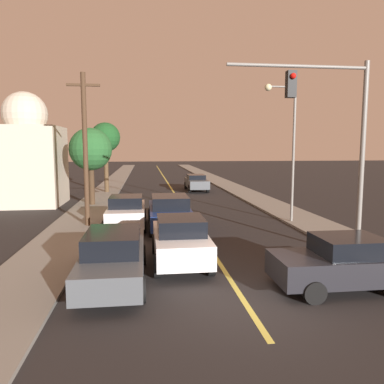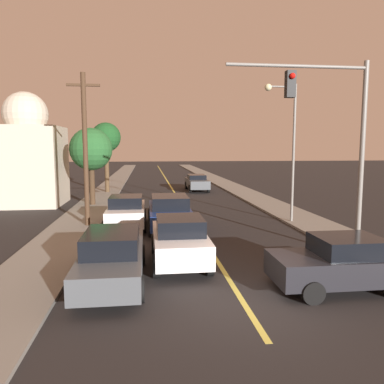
{
  "view_description": "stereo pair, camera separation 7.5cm",
  "coord_description": "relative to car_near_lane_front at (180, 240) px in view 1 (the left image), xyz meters",
  "views": [
    {
      "loc": [
        -2.53,
        -9.01,
        4.03
      ],
      "look_at": [
        0.0,
        11.16,
        1.6
      ],
      "focal_mm": 35.0,
      "sensor_mm": 36.0,
      "label": 1
    },
    {
      "loc": [
        -2.45,
        -9.01,
        4.03
      ],
      "look_at": [
        0.0,
        11.16,
        1.6
      ],
      "focal_mm": 35.0,
      "sensor_mm": 36.0,
      "label": 2
    }
  ],
  "objects": [
    {
      "name": "car_far_oncoming",
      "position": [
        3.54,
        21.86,
        -0.06
      ],
      "size": [
        1.88,
        5.03,
        1.5
      ],
      "rotation": [
        0.0,
        0.0,
        3.14
      ],
      "color": "#474C51",
      "rests_on": "ground"
    },
    {
      "name": "car_outer_lane_front",
      "position": [
        -2.14,
        -1.53,
        -0.05
      ],
      "size": [
        1.88,
        5.16,
        1.6
      ],
      "color": "#474C51",
      "rests_on": "ground"
    },
    {
      "name": "tree_left_near",
      "position": [
        -4.58,
        21.06,
        3.96
      ],
      "size": [
        2.55,
        2.55,
        6.07
      ],
      "color": "#4C3823",
      "rests_on": "ground"
    },
    {
      "name": "car_near_lane_front",
      "position": [
        0.0,
        0.0,
        0.0
      ],
      "size": [
        1.9,
        4.21,
        1.67
      ],
      "color": "white",
      "rests_on": "ground"
    },
    {
      "name": "domed_building_left",
      "position": [
        -9.31,
        14.76,
        2.55
      ],
      "size": [
        4.63,
        4.63,
        7.81
      ],
      "color": "#BCB29E",
      "rests_on": "ground"
    },
    {
      "name": "utility_pole_left",
      "position": [
        -4.09,
        6.55,
        3.18
      ],
      "size": [
        1.6,
        0.24,
        7.52
      ],
      "color": "#422D1E",
      "rests_on": "ground"
    },
    {
      "name": "tree_left_far",
      "position": [
        -4.83,
        13.63,
        3.01
      ],
      "size": [
        2.87,
        2.87,
        5.23
      ],
      "color": "#3D2B1C",
      "rests_on": "ground"
    },
    {
      "name": "car_near_lane_second",
      "position": [
        -0.0,
        5.6,
        0.01
      ],
      "size": [
        2.08,
        5.14,
        1.69
      ],
      "color": "navy",
      "rests_on": "ground"
    },
    {
      "name": "road_surface",
      "position": [
        1.36,
        32.46,
        -0.86
      ],
      "size": [
        9.71,
        80.0,
        0.01
      ],
      "color": "black",
      "rests_on": "ground"
    },
    {
      "name": "sidewalk_left",
      "position": [
        -4.74,
        32.46,
        -0.8
      ],
      "size": [
        2.5,
        80.0,
        0.12
      ],
      "color": "gray",
      "rests_on": "ground"
    },
    {
      "name": "ground_plane",
      "position": [
        1.36,
        -3.54,
        -0.86
      ],
      "size": [
        200.0,
        200.0,
        0.0
      ],
      "primitive_type": "plane",
      "color": "black"
    },
    {
      "name": "traffic_signal_mast",
      "position": [
        5.5,
        0.12,
        3.92
      ],
      "size": [
        5.11,
        0.42,
        6.92
      ],
      "color": "slate",
      "rests_on": "ground"
    },
    {
      "name": "car_crossing_right",
      "position": [
        4.38,
        -2.89,
        -0.09
      ],
      "size": [
        3.96,
        1.94,
        1.53
      ],
      "rotation": [
        0.0,
        0.0,
        1.57
      ],
      "color": "black",
      "rests_on": "ground"
    },
    {
      "name": "sidewalk_right",
      "position": [
        7.46,
        32.46,
        -0.8
      ],
      "size": [
        2.5,
        80.0,
        0.12
      ],
      "color": "gray",
      "rests_on": "ground"
    },
    {
      "name": "car_outer_lane_second",
      "position": [
        -2.14,
        6.26,
        -0.03
      ],
      "size": [
        1.93,
        4.4,
        1.63
      ],
      "color": "white",
      "rests_on": "ground"
    },
    {
      "name": "streetlamp_right",
      "position": [
        6.18,
        6.33,
        3.82
      ],
      "size": [
        1.7,
        0.36,
        7.14
      ],
      "color": "slate",
      "rests_on": "ground"
    }
  ]
}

